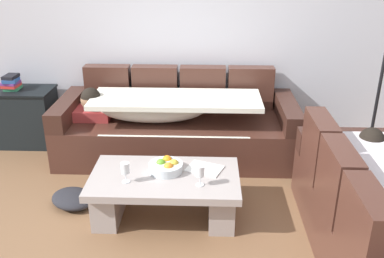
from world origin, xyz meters
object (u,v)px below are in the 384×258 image
Objects in this scene: couch_along_wall at (173,126)px; wine_glass_near_right at (200,172)px; side_cabinet at (23,117)px; crumpled_garment at (73,199)px; coffee_table at (165,190)px; book_stack_on_cabinet at (11,83)px; fruit_bowl at (166,166)px; wine_glass_near_left at (125,169)px; couch_near_window at (384,219)px; open_magazine at (205,169)px; floor_lamp at (381,56)px.

wine_glass_near_right is (0.31, -1.28, 0.17)m from couch_along_wall.
crumpled_garment is at bearing -53.82° from side_cabinet.
coffee_table is 1.67× the size of side_cabinet.
couch_along_wall is at bearing -7.27° from book_stack_on_cabinet.
wine_glass_near_right is 2.52m from side_cabinet.
couch_along_wall reaches higher than fruit_bowl.
crumpled_garment is at bearing 155.50° from wine_glass_near_left.
couch_near_window is (1.59, -1.62, 0.01)m from couch_along_wall.
open_magazine is (0.03, 0.26, -0.11)m from wine_glass_near_right.
couch_near_window is at bearing -3.47° from open_magazine.
wine_glass_near_left is at bearing -147.82° from fruit_bowl.
open_magazine is (0.32, 0.12, 0.15)m from coffee_table.
fruit_bowl is 0.32m from open_magazine.
book_stack_on_cabinet is at bearing 172.73° from couch_along_wall.
couch_along_wall is 1.14m from coffee_table.
coffee_table is at bearing -151.67° from floor_lamp.
open_magazine is at bearing 82.77° from wine_glass_near_right.
couch_along_wall reaches higher than book_stack_on_cabinet.
fruit_bowl is 1.38× the size of book_stack_on_cabinet.
wine_glass_near_left is at bearing 78.87° from couch_near_window.
wine_glass_near_right is 0.09× the size of floor_lamp.
couch_along_wall is at bearing -7.53° from side_cabinet.
open_magazine is 2.47m from book_stack_on_cabinet.
couch_along_wall is 3.41× the size of side_cabinet.
book_stack_on_cabinet is at bearing 142.68° from coffee_table.
couch_near_window reaches higher than crumpled_garment.
book_stack_on_cabinet reaches higher than coffee_table.
coffee_table is 4.29× the size of fruit_bowl.
couch_near_window is at bearing -105.00° from floor_lamp.
floor_lamp is (1.98, 1.07, 0.88)m from coffee_table.
couch_near_window is 2.72× the size of side_cabinet.
floor_lamp reaches higher than couch_near_window.
book_stack_on_cabinet is 0.10× the size of floor_lamp.
book_stack_on_cabinet is (-1.79, 1.29, 0.30)m from fruit_bowl.
floor_lamp is 3.14m from crumpled_garment.
couch_along_wall reaches higher than crumpled_garment.
crumpled_garment is (-2.39, 0.61, -0.28)m from couch_near_window.
couch_near_window is 11.81× the size of wine_glass_near_right.
floor_lamp is at bearing -15.00° from couch_near_window.
coffee_table is at bearing 154.03° from wine_glass_near_right.
wine_glass_near_left reaches higher than coffee_table.
floor_lamp is (1.97, 1.00, 0.69)m from fruit_bowl.
couch_along_wall is at bearing 44.51° from couch_near_window.
book_stack_on_cabinet is 0.51× the size of crumpled_garment.
coffee_table is 2.20m from side_cabinet.
wine_glass_near_left is at bearing -158.54° from coffee_table.
open_magazine is (-1.25, 0.60, 0.05)m from couch_near_window.
couch_near_window is 1.33m from wine_glass_near_right.
couch_along_wall is 1.26× the size of floor_lamp.
wine_glass_near_left and wine_glass_near_right have the same top height.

